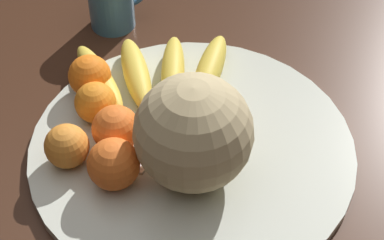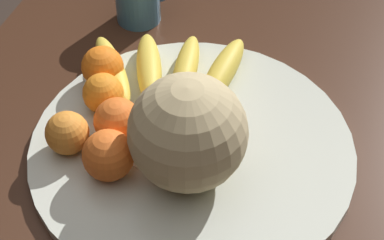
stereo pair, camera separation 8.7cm
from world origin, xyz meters
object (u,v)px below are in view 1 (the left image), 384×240
Objects in this scene: fruit_bowl at (192,148)px; orange_top_small at (90,76)px; kitchen_table at (212,175)px; orange_back_right at (114,164)px; banana_bunch at (156,73)px; orange_front_right at (67,146)px; produce_tag at (149,149)px; orange_back_left at (116,129)px; melon at (193,133)px; orange_mid_center at (95,103)px; orange_front_left at (190,97)px.

orange_top_small is (0.08, 0.17, 0.04)m from fruit_bowl.
orange_back_right is (-0.13, 0.11, 0.15)m from kitchen_table.
banana_bunch is 4.14× the size of orange_front_right.
produce_tag is at bearing 171.54° from banana_bunch.
orange_back_left reaches higher than fruit_bowl.
orange_back_left is at bearing 117.05° from kitchen_table.
banana_bunch is (0.07, 0.10, 0.14)m from kitchen_table.
melon is at bearing -87.68° from orange_front_right.
produce_tag is (-0.07, 0.08, 0.12)m from kitchen_table.
melon is 2.56× the size of orange_mid_center.
fruit_bowl is at bearing 153.08° from kitchen_table.
kitchen_table is 0.25m from orange_top_small.
orange_front_left is 1.04× the size of orange_mid_center.
melon is 0.23m from orange_top_small.
melon is at bearing -72.45° from orange_back_right.
melon is 2.54× the size of orange_front_right.
banana_bunch is 3.79× the size of orange_back_left.
orange_back_right reaches higher than fruit_bowl.
orange_front_right is at bearing 70.89° from orange_back_right.
kitchen_table is 22.87× the size of orange_front_left.
fruit_bowl is 6.55× the size of orange_back_right.
orange_back_left reaches higher than produce_tag.
kitchen_table is at bearing -113.49° from orange_front_left.
orange_front_left is at bearing -28.17° from orange_back_right.
banana_bunch is at bearing 53.76° from kitchen_table.
orange_back_right is 1.08× the size of orange_top_small.
produce_tag is at bearing -70.00° from orange_front_right.
orange_top_small is (0.14, 0.01, 0.00)m from orange_front_right.
kitchen_table is at bearing -84.74° from orange_mid_center.
orange_back_right is (-0.02, -0.07, 0.00)m from orange_front_right.
melon is at bearing 171.57° from kitchen_table.
produce_tag is at bearing -27.56° from orange_back_right.
orange_front_left is at bearing -76.56° from orange_mid_center.
orange_top_small is 0.69× the size of produce_tag.
fruit_bowl is (-0.05, 0.02, 0.11)m from kitchen_table.
orange_back_left is at bearing 131.95° from orange_front_left.
orange_front_left is (0.06, 0.01, 0.04)m from fruit_bowl.
orange_mid_center is 0.13m from orange_back_right.
orange_mid_center is 0.11m from produce_tag.
orange_front_right and orange_mid_center have the same top height.
kitchen_table is 3.13× the size of fruit_bowl.
banana_bunch is at bearing 32.03° from fruit_bowl.
orange_front_right is at bearing 119.19° from kitchen_table.
orange_front_left is 0.12m from orange_back_left.
orange_front_left is 0.67× the size of produce_tag.
kitchen_table is at bearing -26.92° from fruit_bowl.
orange_back_left is at bearing 74.21° from melon.
orange_back_left is (0.03, 0.11, -0.04)m from melon.
fruit_bowl is 0.13m from orange_back_right.
orange_front_left reaches higher than fruit_bowl.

